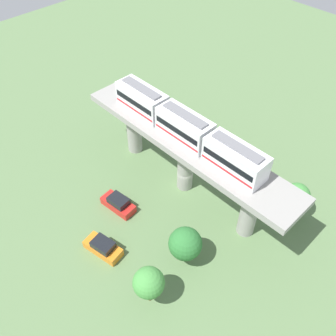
{
  "coord_description": "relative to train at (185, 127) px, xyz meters",
  "views": [
    {
      "loc": [
        23.01,
        20.8,
        34.6
      ],
      "look_at": [
        2.5,
        -0.39,
        4.59
      ],
      "focal_mm": 39.76,
      "sensor_mm": 36.0,
      "label": 1
    }
  ],
  "objects": [
    {
      "name": "tree_far_corner",
      "position": [
        7.51,
        7.64,
        -6.21
      ],
      "size": [
        3.42,
        3.42,
        4.7
      ],
      "color": "brown",
      "rests_on": "ground"
    },
    {
      "name": "ground_plane",
      "position": [
        0.0,
        0.39,
        -9.18
      ],
      "size": [
        120.0,
        120.0,
        0.0
      ],
      "primitive_type": "plane",
      "color": "#5B7A4C"
    },
    {
      "name": "tree_near_viaduct",
      "position": [
        13.02,
        8.34,
        -5.92
      ],
      "size": [
        2.99,
        2.99,
        4.79
      ],
      "color": "brown",
      "rests_on": "ground"
    },
    {
      "name": "train",
      "position": [
        0.0,
        0.0,
        0.0
      ],
      "size": [
        2.64,
        20.5,
        3.24
      ],
      "color": "silver",
      "rests_on": "viaduct"
    },
    {
      "name": "parked_car_red",
      "position": [
        8.1,
        -2.57,
        -8.44
      ],
      "size": [
        2.27,
        4.38,
        1.76
      ],
      "rotation": [
        0.0,
        0.0,
        0.12
      ],
      "color": "red",
      "rests_on": "ground"
    },
    {
      "name": "viaduct",
      "position": [
        0.0,
        0.39,
        -3.39
      ],
      "size": [
        5.2,
        28.85,
        7.65
      ],
      "color": "#999691",
      "rests_on": "ground"
    },
    {
      "name": "tree_mid_lot",
      "position": [
        -5.65,
        12.0,
        -6.06
      ],
      "size": [
        3.05,
        3.05,
        4.66
      ],
      "color": "brown",
      "rests_on": "ground"
    },
    {
      "name": "parked_car_orange",
      "position": [
        12.98,
        0.96,
        -8.44
      ],
      "size": [
        2.58,
        4.47,
        1.76
      ],
      "rotation": [
        0.0,
        0.0,
        0.19
      ],
      "color": "orange",
      "rests_on": "ground"
    }
  ]
}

